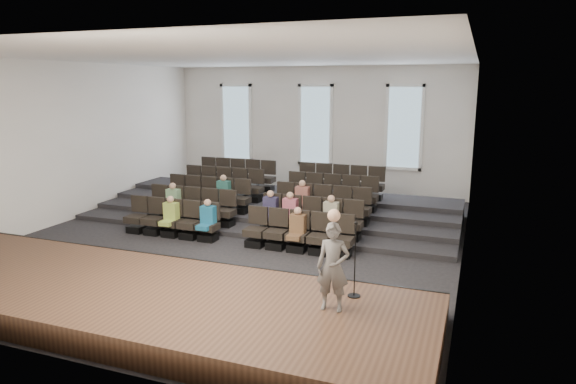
{
  "coord_description": "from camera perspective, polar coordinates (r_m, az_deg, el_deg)",
  "views": [
    {
      "loc": [
        6.22,
        -12.72,
        4.31
      ],
      "look_at": [
        1.26,
        0.5,
        1.33
      ],
      "focal_mm": 32.0,
      "sensor_mm": 36.0,
      "label": 1
    }
  ],
  "objects": [
    {
      "name": "wall_front",
      "position": [
        8.63,
        -26.28,
        -1.42
      ],
      "size": [
        12.0,
        0.04,
        5.0
      ],
      "primitive_type": "cube",
      "color": "white",
      "rests_on": "ground"
    },
    {
      "name": "mic_stand",
      "position": [
        9.5,
        7.4,
        -9.07
      ],
      "size": [
        0.24,
        0.24,
        1.42
      ],
      "color": "black",
      "rests_on": "stage"
    },
    {
      "name": "seating_rows",
      "position": [
        15.97,
        -2.9,
        -1.22
      ],
      "size": [
        6.8,
        4.7,
        1.67
      ],
      "color": "black",
      "rests_on": "ground"
    },
    {
      "name": "ceiling",
      "position": [
        14.18,
        -5.65,
        14.7
      ],
      "size": [
        12.0,
        14.0,
        0.02
      ],
      "primitive_type": "cube",
      "color": "white",
      "rests_on": "ground"
    },
    {
      "name": "windows",
      "position": [
        20.69,
        3.05,
        7.44
      ],
      "size": [
        8.44,
        0.1,
        3.24
      ],
      "color": "white",
      "rests_on": "wall_back"
    },
    {
      "name": "risers",
      "position": [
        17.55,
        -0.77,
        -1.63
      ],
      "size": [
        11.8,
        4.8,
        0.6
      ],
      "color": "black",
      "rests_on": "ground"
    },
    {
      "name": "wall_left",
      "position": [
        17.74,
        -23.28,
        5.1
      ],
      "size": [
        0.04,
        14.0,
        5.0
      ],
      "primitive_type": "cube",
      "color": "white",
      "rests_on": "ground"
    },
    {
      "name": "stage_lip",
      "position": [
        11.97,
        -12.29,
        -8.18
      ],
      "size": [
        11.8,
        0.06,
        0.52
      ],
      "primitive_type": "cube",
      "color": "black",
      "rests_on": "ground"
    },
    {
      "name": "speaker",
      "position": [
        8.81,
        5.02,
        -8.31
      ],
      "size": [
        0.59,
        0.41,
        1.54
      ],
      "primitive_type": "imported",
      "rotation": [
        0.0,
        0.0,
        0.08
      ],
      "color": "#53504E",
      "rests_on": "stage"
    },
    {
      "name": "wall_right",
      "position": [
        12.85,
        19.51,
        3.15
      ],
      "size": [
        0.04,
        14.0,
        5.0
      ],
      "primitive_type": "cube",
      "color": "white",
      "rests_on": "ground"
    },
    {
      "name": "audience",
      "position": [
        14.82,
        -4.24,
        -1.76
      ],
      "size": [
        5.45,
        2.64,
        1.1
      ],
      "color": "#A0BB4A",
      "rests_on": "seating_rows"
    },
    {
      "name": "ground",
      "position": [
        14.8,
        -5.26,
        -5.06
      ],
      "size": [
        14.0,
        14.0,
        0.0
      ],
      "primitive_type": "plane",
      "color": "black",
      "rests_on": "ground"
    },
    {
      "name": "wall_back",
      "position": [
        20.78,
        3.1,
        6.91
      ],
      "size": [
        12.0,
        0.04,
        5.0
      ],
      "primitive_type": "cube",
      "color": "white",
      "rests_on": "ground"
    },
    {
      "name": "stage",
      "position": [
        10.64,
        -17.52,
        -11.08
      ],
      "size": [
        11.8,
        3.6,
        0.5
      ],
      "primitive_type": "cube",
      "color": "#472E1E",
      "rests_on": "ground"
    }
  ]
}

